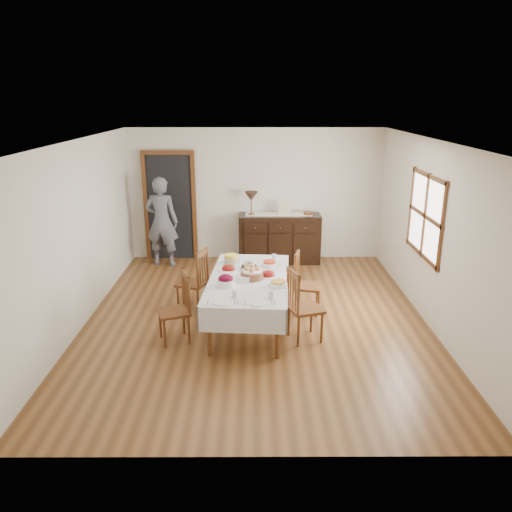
{
  "coord_description": "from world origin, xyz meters",
  "views": [
    {
      "loc": [
        -0.03,
        -6.81,
        3.17
      ],
      "look_at": [
        0.0,
        0.1,
        0.95
      ],
      "focal_mm": 35.0,
      "sensor_mm": 36.0,
      "label": 1
    }
  ],
  "objects_px": {
    "chair_right_far": "(305,283)",
    "table_lamp": "(251,197)",
    "chair_right_near": "(302,305)",
    "person": "(162,219)",
    "dining_table": "(249,284)",
    "chair_left_far": "(195,280)",
    "sideboard": "(279,238)",
    "chair_left_near": "(177,307)"
  },
  "relations": [
    {
      "from": "chair_right_near",
      "to": "chair_left_far",
      "type": "bearing_deg",
      "value": 39.31
    },
    {
      "from": "chair_left_far",
      "to": "chair_right_near",
      "type": "distance_m",
      "value": 1.83
    },
    {
      "from": "chair_left_far",
      "to": "table_lamp",
      "type": "bearing_deg",
      "value": 179.0
    },
    {
      "from": "sideboard",
      "to": "table_lamp",
      "type": "distance_m",
      "value": 1.0
    },
    {
      "from": "chair_left_near",
      "to": "chair_left_far",
      "type": "relative_size",
      "value": 0.97
    },
    {
      "from": "chair_left_far",
      "to": "dining_table",
      "type": "bearing_deg",
      "value": 74.88
    },
    {
      "from": "chair_right_far",
      "to": "table_lamp",
      "type": "height_order",
      "value": "table_lamp"
    },
    {
      "from": "chair_right_far",
      "to": "sideboard",
      "type": "distance_m",
      "value": 2.48
    },
    {
      "from": "chair_right_near",
      "to": "person",
      "type": "bearing_deg",
      "value": 19.03
    },
    {
      "from": "chair_left_near",
      "to": "table_lamp",
      "type": "bearing_deg",
      "value": 143.98
    },
    {
      "from": "chair_left_near",
      "to": "chair_right_far",
      "type": "distance_m",
      "value": 2.03
    },
    {
      "from": "dining_table",
      "to": "chair_left_near",
      "type": "distance_m",
      "value": 1.07
    },
    {
      "from": "sideboard",
      "to": "table_lamp",
      "type": "xyz_separation_m",
      "value": [
        -0.56,
        -0.02,
        0.83
      ]
    },
    {
      "from": "chair_left_far",
      "to": "table_lamp",
      "type": "distance_m",
      "value": 2.66
    },
    {
      "from": "chair_right_near",
      "to": "table_lamp",
      "type": "distance_m",
      "value": 3.54
    },
    {
      "from": "chair_right_far",
      "to": "chair_right_near",
      "type": "bearing_deg",
      "value": -174.89
    },
    {
      "from": "dining_table",
      "to": "chair_right_near",
      "type": "height_order",
      "value": "chair_right_near"
    },
    {
      "from": "dining_table",
      "to": "sideboard",
      "type": "height_order",
      "value": "sideboard"
    },
    {
      "from": "person",
      "to": "table_lamp",
      "type": "bearing_deg",
      "value": -165.74
    },
    {
      "from": "chair_right_near",
      "to": "person",
      "type": "height_order",
      "value": "person"
    },
    {
      "from": "chair_left_near",
      "to": "chair_right_far",
      "type": "height_order",
      "value": "chair_left_near"
    },
    {
      "from": "dining_table",
      "to": "table_lamp",
      "type": "bearing_deg",
      "value": 93.74
    },
    {
      "from": "chair_right_far",
      "to": "table_lamp",
      "type": "xyz_separation_m",
      "value": [
        -0.82,
        2.45,
        0.83
      ]
    },
    {
      "from": "dining_table",
      "to": "chair_left_far",
      "type": "height_order",
      "value": "chair_left_far"
    },
    {
      "from": "chair_left_near",
      "to": "sideboard",
      "type": "xyz_separation_m",
      "value": [
        1.53,
        3.41,
        -0.0
      ]
    },
    {
      "from": "chair_right_near",
      "to": "chair_right_far",
      "type": "xyz_separation_m",
      "value": [
        0.13,
        0.93,
        -0.03
      ]
    },
    {
      "from": "person",
      "to": "chair_right_far",
      "type": "bearing_deg",
      "value": 146.35
    },
    {
      "from": "dining_table",
      "to": "person",
      "type": "height_order",
      "value": "person"
    },
    {
      "from": "chair_left_near",
      "to": "chair_right_far",
      "type": "bearing_deg",
      "value": 97.7
    },
    {
      "from": "dining_table",
      "to": "sideboard",
      "type": "xyz_separation_m",
      "value": [
        0.57,
        2.96,
        -0.17
      ]
    },
    {
      "from": "dining_table",
      "to": "table_lamp",
      "type": "relative_size",
      "value": 4.84
    },
    {
      "from": "sideboard",
      "to": "chair_right_far",
      "type": "bearing_deg",
      "value": -83.91
    },
    {
      "from": "chair_left_near",
      "to": "table_lamp",
      "type": "height_order",
      "value": "table_lamp"
    },
    {
      "from": "dining_table",
      "to": "chair_right_far",
      "type": "bearing_deg",
      "value": 34.5
    },
    {
      "from": "table_lamp",
      "to": "chair_left_far",
      "type": "bearing_deg",
      "value": -109.53
    },
    {
      "from": "dining_table",
      "to": "chair_left_far",
      "type": "relative_size",
      "value": 2.26
    },
    {
      "from": "sideboard",
      "to": "dining_table",
      "type": "bearing_deg",
      "value": -101.0
    },
    {
      "from": "chair_left_near",
      "to": "sideboard",
      "type": "relative_size",
      "value": 0.6
    },
    {
      "from": "chair_left_far",
      "to": "person",
      "type": "bearing_deg",
      "value": -139.89
    },
    {
      "from": "chair_left_near",
      "to": "chair_right_near",
      "type": "bearing_deg",
      "value": 70.54
    },
    {
      "from": "person",
      "to": "table_lamp",
      "type": "distance_m",
      "value": 1.77
    },
    {
      "from": "dining_table",
      "to": "chair_right_near",
      "type": "bearing_deg",
      "value": -27.26
    }
  ]
}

